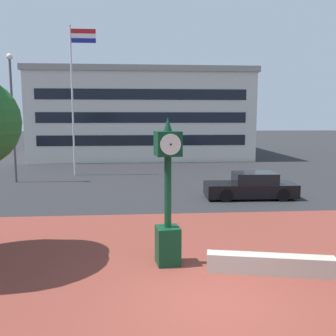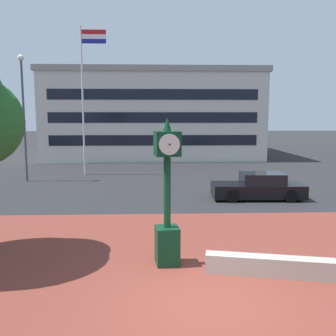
% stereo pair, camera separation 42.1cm
% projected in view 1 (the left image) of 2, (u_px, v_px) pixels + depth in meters
% --- Properties ---
extents(ground_plane, '(200.00, 200.00, 0.00)m').
position_uv_depth(ground_plane, '(212.00, 301.00, 8.17)').
color(ground_plane, '#262628').
extents(plaza_brick_paving, '(44.00, 11.44, 0.01)m').
position_uv_depth(plaza_brick_paving, '(200.00, 269.00, 9.87)').
color(plaza_brick_paving, brown).
rests_on(plaza_brick_paving, ground).
extents(planter_wall, '(3.21, 1.07, 0.50)m').
position_uv_depth(planter_wall, '(270.00, 265.00, 9.54)').
color(planter_wall, '#ADA393').
rests_on(planter_wall, ground).
extents(street_clock, '(0.72, 0.77, 3.97)m').
position_uv_depth(street_clock, '(168.00, 200.00, 9.99)').
color(street_clock, '#0C381E').
rests_on(street_clock, ground).
extents(car_street_near, '(4.44, 1.91, 1.28)m').
position_uv_depth(car_street_near, '(251.00, 187.00, 18.43)').
color(car_street_near, black).
rests_on(car_street_near, ground).
extents(flagpole_primary, '(1.73, 0.14, 9.99)m').
position_uv_depth(flagpole_primary, '(75.00, 89.00, 25.04)').
color(flagpole_primary, silver).
rests_on(flagpole_primary, ground).
extents(civic_building, '(20.43, 15.87, 8.35)m').
position_uv_depth(civic_building, '(142.00, 115.00, 39.80)').
color(civic_building, beige).
rests_on(civic_building, ground).
extents(street_lamp_post, '(0.36, 0.36, 7.67)m').
position_uv_depth(street_lamp_post, '(12.00, 106.00, 22.41)').
color(street_lamp_post, '#4C4C51').
rests_on(street_lamp_post, ground).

